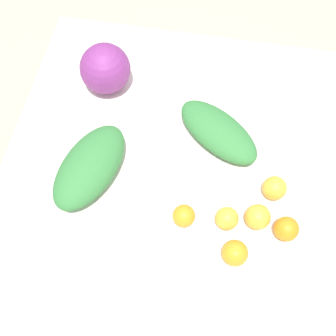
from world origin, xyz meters
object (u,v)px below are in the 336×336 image
orange_2 (286,229)px  orange_5 (227,218)px  orange_0 (258,217)px  orange_1 (235,253)px  cabbage_purple (105,69)px  greens_bunch_beet_tops (218,132)px  greens_bunch_dandelion (90,167)px  orange_4 (275,188)px  orange_3 (184,216)px

orange_2 → orange_5: 0.16m
orange_0 → orange_1: (-0.11, 0.05, -0.00)m
cabbage_purple → greens_bunch_beet_tops: size_ratio=0.56×
orange_0 → orange_5: size_ratio=1.09×
cabbage_purple → greens_bunch_dandelion: 0.34m
orange_4 → orange_5: 0.17m
greens_bunch_beet_tops → orange_2: greens_bunch_beet_tops is taller
orange_2 → orange_3: 0.28m
greens_bunch_dandelion → orange_0: bearing=-97.8°
cabbage_purple → orange_4: 0.64m
orange_0 → orange_4: 0.11m
greens_bunch_dandelion → orange_1: (-0.18, -0.44, -0.01)m
greens_bunch_beet_tops → orange_5: bearing=-168.1°
greens_bunch_dandelion → orange_5: (-0.09, -0.41, -0.02)m
greens_bunch_dandelion → greens_bunch_beet_tops: bearing=-61.4°
greens_bunch_dandelion → orange_0: (-0.07, -0.49, -0.01)m
greens_bunch_beet_tops → cabbage_purple: bearing=69.2°
orange_2 → orange_4: (0.12, 0.04, 0.00)m
orange_0 → orange_1: 0.12m
greens_bunch_dandelion → orange_3: (-0.10, -0.29, -0.02)m
cabbage_purple → orange_0: 0.66m
greens_bunch_dandelion → orange_2: (-0.09, -0.57, -0.01)m
cabbage_purple → orange_0: size_ratio=2.27×
cabbage_purple → orange_4: bearing=-118.5°
greens_bunch_beet_tops → orange_5: 0.28m
greens_bunch_dandelion → orange_1: bearing=-112.3°
greens_bunch_beet_tops → orange_0: greens_bunch_beet_tops is taller
orange_5 → greens_bunch_beet_tops: bearing=11.9°
greens_bunch_dandelion → orange_5: greens_bunch_dandelion is taller
orange_0 → cabbage_purple: bearing=52.4°
greens_bunch_dandelion → orange_4: bearing=-86.7°
orange_4 → orange_0: bearing=157.7°
orange_1 → orange_3: orange_1 is taller
orange_0 → orange_1: same height
orange_2 → greens_bunch_dandelion: bearing=81.2°
greens_bunch_dandelion → orange_2: greens_bunch_dandelion is taller
cabbage_purple → orange_3: cabbage_purple is taller
orange_1 → orange_5: bearing=18.5°
orange_1 → orange_4: 0.23m
orange_1 → orange_3: bearing=60.9°
greens_bunch_beet_tops → orange_0: bearing=-151.3°
greens_bunch_beet_tops → orange_3: (-0.29, 0.06, -0.01)m
orange_2 → orange_3: size_ratio=1.07×
greens_bunch_dandelion → orange_0: greens_bunch_dandelion is taller
orange_2 → orange_4: same height
orange_0 → orange_1: size_ratio=1.01×
cabbage_purple → orange_5: (-0.42, -0.44, -0.05)m
orange_0 → orange_5: orange_0 is taller
cabbage_purple → orange_2: 0.74m
orange_0 → orange_3: bearing=98.6°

